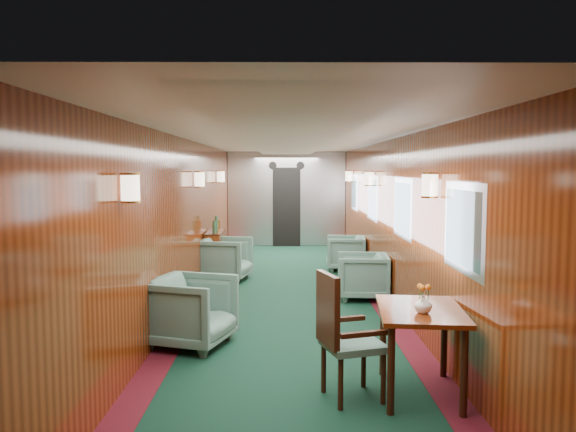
% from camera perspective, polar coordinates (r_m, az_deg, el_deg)
% --- Properties ---
extents(room, '(12.00, 12.10, 2.40)m').
position_cam_1_polar(room, '(8.35, 0.07, 2.55)').
color(room, '#0D3020').
rests_on(room, ground).
extents(bulkhead, '(2.98, 0.17, 2.39)m').
position_cam_1_polar(bulkhead, '(14.28, -0.15, 1.68)').
color(bulkhead, '#B7B9BE').
rests_on(bulkhead, ground).
extents(windows_right, '(0.02, 8.60, 0.80)m').
position_cam_1_polar(windows_right, '(8.75, 9.84, 1.37)').
color(windows_right, silver).
rests_on(windows_right, ground).
extents(wall_sconces, '(2.97, 7.97, 0.25)m').
position_cam_1_polar(wall_sconces, '(8.92, 0.04, 3.69)').
color(wall_sconces, '#FFEAC6').
rests_on(wall_sconces, ground).
extents(dining_table, '(0.81, 1.08, 0.76)m').
position_cam_1_polar(dining_table, '(5.07, 13.30, -10.46)').
color(dining_table, '#66270D').
rests_on(dining_table, ground).
extents(side_chair, '(0.60, 0.62, 1.09)m').
position_cam_1_polar(side_chair, '(4.86, 5.48, -11.59)').
color(side_chair, '#204A45').
rests_on(side_chair, ground).
extents(credenza, '(0.29, 0.92, 1.10)m').
position_cam_1_polar(credenza, '(10.43, -7.42, -3.73)').
color(credenza, '#66270D').
rests_on(credenza, ground).
extents(flower_vase, '(0.17, 0.17, 0.15)m').
position_cam_1_polar(flower_vase, '(4.87, 13.57, -8.68)').
color(flower_vase, white).
rests_on(flower_vase, dining_table).
extents(armchair_left_near, '(1.07, 1.06, 0.78)m').
position_cam_1_polar(armchair_left_near, '(6.40, -9.84, -9.50)').
color(armchair_left_near, '#204A45').
rests_on(armchair_left_near, ground).
extents(armchair_left_far, '(0.98, 0.97, 0.76)m').
position_cam_1_polar(armchair_left_far, '(9.99, -6.37, -4.34)').
color(armchair_left_far, '#204A45').
rests_on(armchair_left_far, ground).
extents(armchair_right_near, '(0.81, 0.79, 0.69)m').
position_cam_1_polar(armchair_right_near, '(8.61, 7.57, -6.07)').
color(armchair_right_near, '#204A45').
rests_on(armchair_right_near, ground).
extents(armchair_right_far, '(0.79, 0.78, 0.67)m').
position_cam_1_polar(armchair_right_far, '(10.97, 5.86, -3.75)').
color(armchair_right_far, '#204A45').
rests_on(armchair_right_far, ground).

